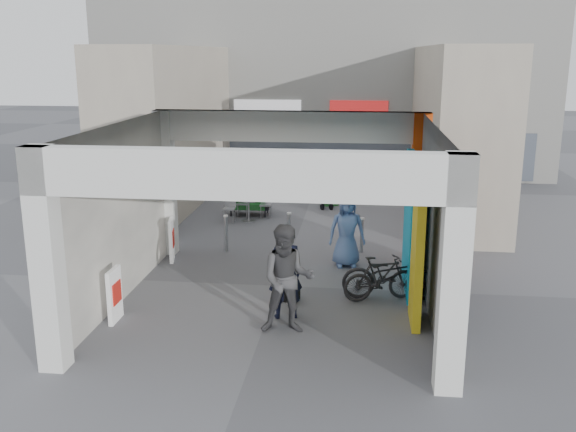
# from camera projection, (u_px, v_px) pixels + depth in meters

# --- Properties ---
(ground) EXTENTS (90.00, 90.00, 0.00)m
(ground) POSITION_uv_depth(u_px,v_px,m) (279.00, 286.00, 13.58)
(ground) COLOR slate
(ground) RESTS_ON ground
(arcade_canopy) EXTENTS (6.40, 6.45, 6.40)m
(arcade_canopy) POSITION_uv_depth(u_px,v_px,m) (301.00, 188.00, 12.16)
(arcade_canopy) COLOR silver
(arcade_canopy) RESTS_ON ground
(far_building) EXTENTS (18.00, 4.08, 8.00)m
(far_building) POSITION_uv_depth(u_px,v_px,m) (323.00, 73.00, 26.06)
(far_building) COLOR white
(far_building) RESTS_ON ground
(plaza_bldg_left) EXTENTS (2.00, 9.00, 5.00)m
(plaza_bldg_left) POSITION_uv_depth(u_px,v_px,m) (171.00, 126.00, 20.69)
(plaza_bldg_left) COLOR #AAA18D
(plaza_bldg_left) RESTS_ON ground
(plaza_bldg_right) EXTENTS (2.00, 9.00, 5.00)m
(plaza_bldg_right) POSITION_uv_depth(u_px,v_px,m) (455.00, 130.00, 19.68)
(plaza_bldg_right) COLOR #AAA18D
(plaza_bldg_right) RESTS_ON ground
(bollard_left) EXTENTS (0.09, 0.09, 0.90)m
(bollard_left) POSITION_uv_depth(u_px,v_px,m) (226.00, 234.00, 15.86)
(bollard_left) COLOR #979A9F
(bollard_left) RESTS_ON ground
(bollard_center) EXTENTS (0.09, 0.09, 0.97)m
(bollard_center) POSITION_uv_depth(u_px,v_px,m) (289.00, 232.00, 15.85)
(bollard_center) COLOR #979A9F
(bollard_center) RESTS_ON ground
(bollard_right) EXTENTS (0.09, 0.09, 0.86)m
(bollard_right) POSITION_uv_depth(u_px,v_px,m) (362.00, 235.00, 15.78)
(bollard_right) COLOR #979A9F
(bollard_right) RESTS_ON ground
(advert_board_near) EXTENTS (0.10, 0.55, 1.00)m
(advert_board_near) POSITION_uv_depth(u_px,v_px,m) (115.00, 295.00, 11.70)
(advert_board_near) COLOR silver
(advert_board_near) RESTS_ON ground
(advert_board_far) EXTENTS (0.20, 0.55, 1.00)m
(advert_board_far) POSITION_uv_depth(u_px,v_px,m) (172.00, 240.00, 15.14)
(advert_board_far) COLOR silver
(advert_board_far) RESTS_ON ground
(cafe_set) EXTENTS (1.32, 1.06, 0.80)m
(cafe_set) POSITION_uv_depth(u_px,v_px,m) (247.00, 210.00, 19.01)
(cafe_set) COLOR #A4A4A9
(cafe_set) RESTS_ON ground
(produce_stand) EXTENTS (1.25, 0.68, 0.82)m
(produce_stand) POSITION_uv_depth(u_px,v_px,m) (249.00, 204.00, 19.49)
(produce_stand) COLOR black
(produce_stand) RESTS_ON ground
(crate_stack) EXTENTS (0.55, 0.50, 0.56)m
(crate_stack) POSITION_uv_depth(u_px,v_px,m) (330.00, 197.00, 20.74)
(crate_stack) COLOR #195924
(crate_stack) RESTS_ON ground
(border_collie) EXTENTS (0.23, 0.46, 0.63)m
(border_collie) POSITION_uv_depth(u_px,v_px,m) (291.00, 290.00, 12.64)
(border_collie) COLOR black
(border_collie) RESTS_ON ground
(man_with_dog) EXTENTS (0.73, 0.58, 1.75)m
(man_with_dog) POSITION_uv_depth(u_px,v_px,m) (285.00, 273.00, 11.76)
(man_with_dog) COLOR black
(man_with_dog) RESTS_ON ground
(man_back_turned) EXTENTS (1.02, 0.84, 1.95)m
(man_back_turned) POSITION_uv_depth(u_px,v_px,m) (287.00, 279.00, 11.13)
(man_back_turned) COLOR #404043
(man_back_turned) RESTS_ON ground
(man_elderly) EXTENTS (0.91, 0.67, 1.71)m
(man_elderly) POSITION_uv_depth(u_px,v_px,m) (347.00, 230.00, 14.67)
(man_elderly) COLOR #5B78B1
(man_elderly) RESTS_ON ground
(man_crates) EXTENTS (1.16, 0.56, 1.91)m
(man_crates) POSITION_uv_depth(u_px,v_px,m) (328.00, 180.00, 20.00)
(man_crates) COLOR black
(man_crates) RESTS_ON ground
(bicycle_front) EXTENTS (1.95, 0.76, 1.01)m
(bicycle_front) POSITION_uv_depth(u_px,v_px,m) (390.00, 275.00, 12.75)
(bicycle_front) COLOR black
(bicycle_front) RESTS_ON ground
(bicycle_rear) EXTENTS (1.60, 0.93, 0.93)m
(bicycle_rear) POSITION_uv_depth(u_px,v_px,m) (381.00, 278.00, 12.69)
(bicycle_rear) COLOR black
(bicycle_rear) RESTS_ON ground
(white_van) EXTENTS (3.78, 1.98, 1.23)m
(white_van) POSITION_uv_depth(u_px,v_px,m) (394.00, 172.00, 23.14)
(white_van) COLOR white
(white_van) RESTS_ON ground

